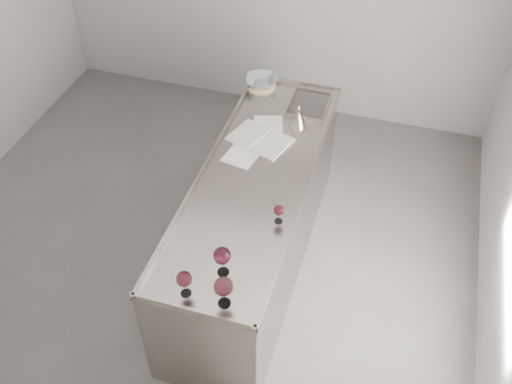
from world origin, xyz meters
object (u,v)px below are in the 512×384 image
(wine_glass_middle, at_px, (222,256))
(wine_glass_right, at_px, (223,287))
(wine_funnel, at_px, (298,119))
(notebook, at_px, (260,139))
(ceramic_bowl, at_px, (261,81))
(counter, at_px, (255,220))
(wine_glass_left, at_px, (184,280))
(wine_glass_small, at_px, (279,211))

(wine_glass_middle, height_order, wine_glass_right, wine_glass_right)
(wine_glass_right, relative_size, wine_funnel, 1.05)
(notebook, relative_size, ceramic_bowl, 2.02)
(counter, distance_m, wine_glass_middle, 1.07)
(wine_glass_left, bearing_deg, wine_funnel, 82.13)
(wine_glass_small, bearing_deg, counter, 125.95)
(wine_glass_small, xyz_separation_m, wine_funnel, (-0.12, 1.02, -0.04))
(wine_glass_small, bearing_deg, wine_glass_left, -117.17)
(ceramic_bowl, relative_size, wine_funnel, 1.25)
(notebook, bearing_deg, ceramic_bowl, 124.39)
(wine_glass_left, bearing_deg, wine_glass_right, 0.00)
(wine_glass_small, height_order, ceramic_bowl, wine_glass_small)
(wine_glass_small, distance_m, ceramic_bowl, 1.56)
(wine_glass_right, bearing_deg, counter, 97.83)
(counter, height_order, notebook, counter)
(notebook, distance_m, wine_funnel, 0.34)
(wine_glass_left, height_order, wine_glass_middle, wine_glass_middle)
(wine_glass_middle, bearing_deg, wine_funnel, 86.85)
(wine_glass_middle, distance_m, ceramic_bowl, 1.99)
(wine_glass_middle, bearing_deg, notebook, 96.74)
(wine_glass_left, bearing_deg, counter, 85.48)
(counter, distance_m, notebook, 0.62)
(wine_glass_right, distance_m, ceramic_bowl, 2.20)
(wine_glass_left, distance_m, wine_glass_small, 0.79)
(wine_glass_middle, xyz_separation_m, ceramic_bowl, (-0.34, 1.95, -0.10))
(ceramic_bowl, height_order, wine_funnel, wine_funnel)
(wine_glass_left, relative_size, notebook, 0.35)
(wine_glass_small, distance_m, notebook, 0.85)
(wine_glass_right, height_order, notebook, wine_glass_right)
(notebook, bearing_deg, wine_glass_left, -71.53)
(wine_glass_left, distance_m, notebook, 1.47)
(notebook, xyz_separation_m, ceramic_bowl, (-0.19, 0.69, 0.04))
(wine_glass_middle, distance_m, notebook, 1.28)
(wine_glass_left, distance_m, ceramic_bowl, 2.17)
(wine_glass_small, relative_size, wine_funnel, 0.68)
(wine_glass_left, height_order, wine_glass_right, wine_glass_right)
(ceramic_bowl, bearing_deg, notebook, -74.27)
(wine_glass_middle, distance_m, wine_funnel, 1.51)
(wine_glass_left, relative_size, wine_glass_middle, 0.88)
(notebook, bearing_deg, wine_funnel, 65.54)
(wine_glass_middle, bearing_deg, ceramic_bowl, 99.98)
(ceramic_bowl, bearing_deg, wine_funnel, -46.04)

